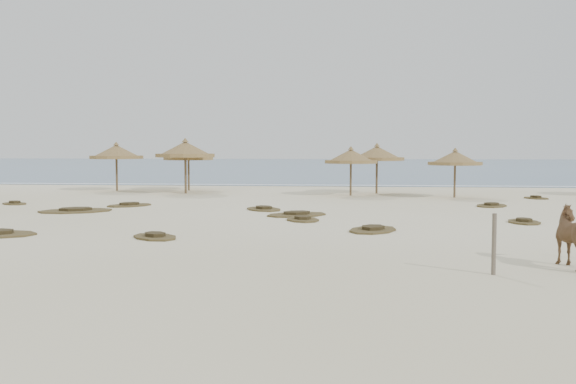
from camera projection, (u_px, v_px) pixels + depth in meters
name	position (u px, v px, depth m)	size (l,w,h in m)	color
ground	(292.00, 240.00, 18.08)	(160.00, 160.00, 0.00)	beige
ocean	(341.00, 165.00, 92.52)	(200.00, 100.00, 0.01)	#2A5280
foam_line	(328.00, 185.00, 43.89)	(70.00, 0.60, 0.01)	white
palapa_0	(116.00, 153.00, 38.38)	(3.22, 3.22, 2.96)	brown
palapa_1	(188.00, 154.00, 38.87)	(3.67, 3.67, 2.84)	brown
palapa_2	(185.00, 150.00, 36.29)	(3.95, 3.95, 3.16)	brown
palapa_3	(377.00, 154.00, 36.19)	(3.84, 3.84, 2.87)	brown
palapa_4	(351.00, 157.00, 34.58)	(3.76, 3.76, 2.69)	brown
palapa_5	(455.00, 159.00, 33.25)	(3.52, 3.52, 2.60)	brown
fence_post_near	(494.00, 244.00, 13.15)	(0.10, 0.10, 1.27)	#685C4E
scrub_1	(76.00, 210.00, 26.11)	(3.50, 3.01, 0.16)	brown
scrub_2	(303.00, 219.00, 22.96)	(1.61, 2.02, 0.16)	brown
scrub_3	(297.00, 214.00, 24.61)	(2.95, 2.73, 0.16)	brown
scrub_4	(524.00, 221.00, 22.22)	(1.08, 1.64, 0.16)	brown
scrub_6	(129.00, 205.00, 28.60)	(2.41, 2.51, 0.16)	brown
scrub_7	(491.00, 205.00, 28.45)	(1.97, 2.28, 0.16)	brown
scrub_8	(15.00, 203.00, 29.44)	(1.72, 1.62, 0.16)	brown
scrub_9	(373.00, 229.00, 20.10)	(2.05, 2.46, 0.16)	brown
scrub_10	(536.00, 198.00, 32.65)	(1.52, 1.74, 0.16)	brown
scrub_11	(155.00, 236.00, 18.51)	(1.96, 2.00, 0.16)	brown
scrub_13	(264.00, 209.00, 26.82)	(2.16, 2.40, 0.16)	brown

